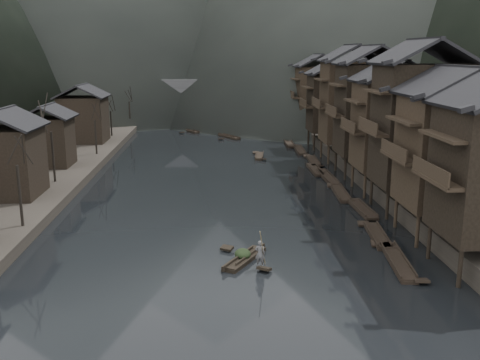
{
  "coord_description": "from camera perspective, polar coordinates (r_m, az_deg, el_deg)",
  "views": [
    {
      "loc": [
        -1.05,
        -40.48,
        14.25
      ],
      "look_at": [
        1.58,
        8.68,
        2.5
      ],
      "focal_mm": 40.0,
      "sensor_mm": 36.0,
      "label": 1
    }
  ],
  "objects": [
    {
      "name": "right_bank",
      "position": [
        89.19,
        20.88,
        3.93
      ],
      "size": [
        40.0,
        200.0,
        1.8
      ],
      "primitive_type": "cube",
      "color": "#2D2823",
      "rests_on": "ground"
    },
    {
      "name": "midriver_boats",
      "position": [
        95.58,
        -1.16,
        4.97
      ],
      "size": [
        15.37,
        44.19,
        0.45
      ],
      "color": "black",
      "rests_on": "water"
    },
    {
      "name": "cargo_heap",
      "position": [
        37.9,
        0.29,
        -7.39
      ],
      "size": [
        1.15,
        1.51,
        0.69
      ],
      "primitive_type": "ellipsoid",
      "color": "black",
      "rests_on": "hero_sampan"
    },
    {
      "name": "moored_sampans",
      "position": [
        62.14,
        9.15,
        0.18
      ],
      "size": [
        2.9,
        57.33,
        0.47
      ],
      "color": "black",
      "rests_on": "water"
    },
    {
      "name": "stone_bridge",
      "position": [
        112.86,
        -2.54,
        8.76
      ],
      "size": [
        40.0,
        6.0,
        9.0
      ],
      "color": "#4C4C4F",
      "rests_on": "ground"
    },
    {
      "name": "water",
      "position": [
        42.93,
        -1.49,
        -5.97
      ],
      "size": [
        300.0,
        300.0,
        0.0
      ],
      "primitive_type": "plane",
      "color": "black",
      "rests_on": "ground"
    },
    {
      "name": "hero_sampan",
      "position": [
        37.93,
        0.49,
        -8.31
      ],
      "size": [
        3.45,
        4.95,
        0.44
      ],
      "color": "black",
      "rests_on": "water"
    },
    {
      "name": "left_houses",
      "position": [
        64.22,
        -20.73,
        4.87
      ],
      "size": [
        8.1,
        53.2,
        8.73
      ],
      "color": "black",
      "rests_on": "left_bank"
    },
    {
      "name": "bare_trees",
      "position": [
        64.49,
        -17.44,
        5.68
      ],
      "size": [
        3.82,
        74.57,
        7.64
      ],
      "color": "black",
      "rests_on": "left_bank"
    },
    {
      "name": "boatman",
      "position": [
        36.11,
        2.15,
        -7.49
      ],
      "size": [
        0.75,
        0.56,
        1.85
      ],
      "primitive_type": "imported",
      "rotation": [
        0.0,
        0.0,
        2.95
      ],
      "color": "#5D5D60",
      "rests_on": "hero_sampan"
    },
    {
      "name": "stilt_houses",
      "position": [
        62.78,
        14.08,
        8.22
      ],
      "size": [
        9.0,
        67.6,
        15.7
      ],
      "color": "black",
      "rests_on": "ground"
    },
    {
      "name": "bamboo_pole",
      "position": [
        35.26,
        2.51,
        -3.39
      ],
      "size": [
        0.71,
        2.21,
        3.54
      ],
      "primitive_type": "cylinder",
      "rotation": [
        0.57,
        0.0,
        -0.29
      ],
      "color": "#8C7A51",
      "rests_on": "boatman"
    }
  ]
}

